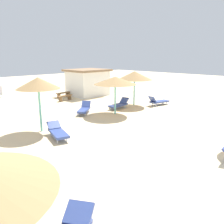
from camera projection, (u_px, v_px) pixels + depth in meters
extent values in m
plane|color=beige|center=(161.00, 151.00, 9.88)|extent=(80.00, 80.00, 0.00)
cylinder|color=#6BC6BC|center=(115.00, 99.00, 15.88)|extent=(0.12, 0.12, 2.17)
cone|color=#9E7A4C|center=(115.00, 80.00, 15.58)|extent=(2.92, 2.92, 0.54)
cylinder|color=#6BC6BC|center=(134.00, 92.00, 18.66)|extent=(0.12, 0.12, 2.19)
cone|color=#9E7A4C|center=(135.00, 75.00, 18.33)|extent=(2.83, 2.83, 0.69)
cylinder|color=#6BC6BC|center=(40.00, 109.00, 12.13)|extent=(0.12, 0.12, 2.42)
cone|color=#9E7A4C|center=(38.00, 83.00, 11.79)|extent=(2.27, 2.27, 0.60)
cube|color=#33478C|center=(118.00, 105.00, 17.60)|extent=(1.75, 0.77, 0.12)
cube|color=#33478C|center=(124.00, 100.00, 18.13)|extent=(0.49, 0.67, 0.45)
cylinder|color=silver|center=(121.00, 106.00, 18.22)|extent=(0.06, 0.06, 0.22)
cylinder|color=silver|center=(125.00, 106.00, 17.94)|extent=(0.06, 0.06, 0.22)
cylinder|color=silver|center=(111.00, 108.00, 17.33)|extent=(0.06, 0.06, 0.22)
cylinder|color=silver|center=(115.00, 109.00, 17.05)|extent=(0.06, 0.06, 0.22)
cube|color=#33478C|center=(79.00, 213.00, 5.27)|extent=(0.78, 0.82, 0.34)
cube|color=#33478C|center=(160.00, 102.00, 18.93)|extent=(1.80, 1.01, 0.12)
cube|color=#33478C|center=(152.00, 99.00, 18.44)|extent=(0.53, 0.71, 0.48)
cylinder|color=silver|center=(156.00, 105.00, 18.48)|extent=(0.06, 0.06, 0.22)
cylinder|color=silver|center=(152.00, 104.00, 18.84)|extent=(0.06, 0.06, 0.22)
cylinder|color=silver|center=(167.00, 103.00, 19.10)|extent=(0.06, 0.06, 0.22)
cylinder|color=silver|center=(163.00, 102.00, 19.46)|extent=(0.06, 0.06, 0.22)
cube|color=#33478C|center=(58.00, 133.00, 11.28)|extent=(1.09, 1.81, 0.12)
cube|color=#33478C|center=(54.00, 125.00, 11.91)|extent=(0.76, 0.67, 0.35)
cylinder|color=silver|center=(51.00, 133.00, 11.72)|extent=(0.06, 0.06, 0.22)
cylinder|color=silver|center=(59.00, 132.00, 11.93)|extent=(0.06, 0.06, 0.22)
cylinder|color=silver|center=(58.00, 141.00, 10.70)|extent=(0.06, 0.06, 0.22)
cylinder|color=silver|center=(67.00, 139.00, 10.91)|extent=(0.06, 0.06, 0.22)
cube|color=#33478C|center=(84.00, 110.00, 16.05)|extent=(1.72, 1.58, 0.12)
cube|color=#33478C|center=(86.00, 104.00, 16.76)|extent=(0.76, 0.78, 0.44)
cylinder|color=silver|center=(83.00, 110.00, 16.69)|extent=(0.06, 0.06, 0.22)
cylinder|color=silver|center=(89.00, 110.00, 16.65)|extent=(0.06, 0.06, 0.22)
cylinder|color=silver|center=(79.00, 114.00, 15.53)|extent=(0.06, 0.06, 0.22)
cylinder|color=silver|center=(85.00, 114.00, 15.49)|extent=(0.06, 0.06, 0.22)
cube|color=brown|center=(63.00, 93.00, 22.24)|extent=(1.54, 0.57, 0.08)
cube|color=brown|center=(59.00, 96.00, 21.88)|extent=(0.16, 0.37, 0.41)
cube|color=brown|center=(68.00, 95.00, 22.72)|extent=(0.16, 0.37, 0.41)
cube|color=brown|center=(65.00, 96.00, 20.70)|extent=(1.54, 0.63, 0.08)
cube|color=brown|center=(60.00, 99.00, 20.33)|extent=(0.17, 0.37, 0.41)
cube|color=brown|center=(69.00, 97.00, 21.19)|extent=(0.17, 0.37, 0.41)
cube|color=white|center=(88.00, 83.00, 23.29)|extent=(3.47, 3.01, 2.45)
cube|color=#8C6B4C|center=(87.00, 70.00, 22.97)|extent=(3.87, 3.41, 0.20)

